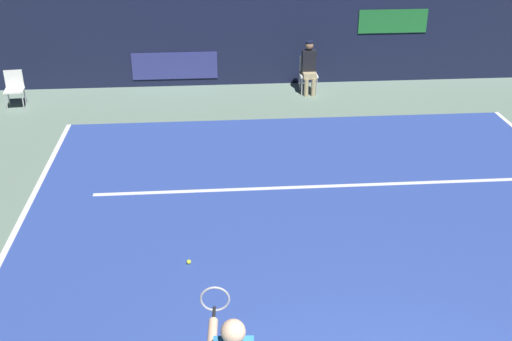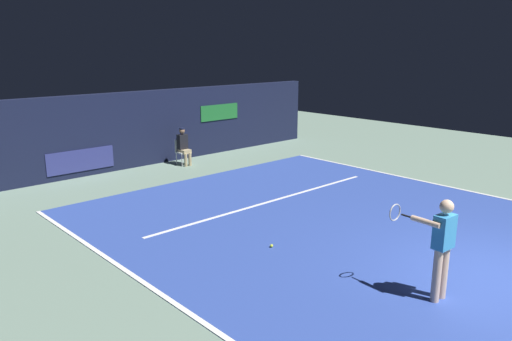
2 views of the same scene
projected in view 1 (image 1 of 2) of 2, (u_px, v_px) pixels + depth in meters
The scene contains 8 objects.
ground_plane at pixel (330, 242), 9.64m from camera, with size 30.04×30.04×0.00m, color slate.
court_surface at pixel (330, 242), 9.64m from camera, with size 9.95×10.44×0.01m, color #2D479E.
line_sideline_right at pixel (3, 256), 9.29m from camera, with size 0.10×10.44×0.01m, color white.
line_service at pixel (311, 187), 11.27m from camera, with size 7.76×0.10×0.01m, color white.
back_wall at pixel (276, 34), 16.19m from camera, with size 15.09×0.33×2.60m.
line_judge_on_chair at pixel (309, 67), 15.65m from camera, with size 0.44×0.53×1.32m.
courtside_chair_near at pixel (14, 87), 14.80m from camera, with size 0.48×0.46×0.88m.
tennis_ball at pixel (189, 262), 9.09m from camera, with size 0.07×0.07×0.07m, color #CCE033.
Camera 1 is at (-1.78, -3.83, 5.24)m, focal length 43.91 mm.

